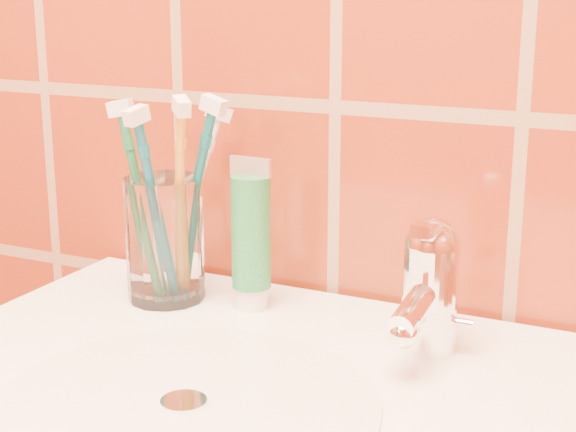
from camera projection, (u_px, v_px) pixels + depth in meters
The scene contains 8 objects.
glass_tumbler at pixel (165, 239), 0.88m from camera, with size 0.08×0.08×0.13m, color white.
toothpaste_tube at pixel (251, 239), 0.85m from camera, with size 0.04×0.04×0.15m.
faucet at pixel (429, 282), 0.75m from camera, with size 0.05×0.11×0.12m.
toothbrush_0 at pixel (191, 202), 0.90m from camera, with size 0.06×0.08×0.20m, color white, non-canonical shape.
toothbrush_1 at pixel (142, 204), 0.86m from camera, with size 0.06×0.03×0.21m, color #1C6C3D, non-canonical shape.
toothbrush_2 at pixel (179, 204), 0.85m from camera, with size 0.06×0.05×0.22m, color orange, non-canonical shape.
toothbrush_3 at pixel (156, 209), 0.85m from camera, with size 0.03×0.06×0.21m, color #0D5F73, non-canonical shape.
toothbrush_4 at pixel (192, 202), 0.86m from camera, with size 0.08×0.03×0.21m, color #0C666D, non-canonical shape.
Camera 1 is at (0.34, 0.40, 1.16)m, focal length 55.00 mm.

